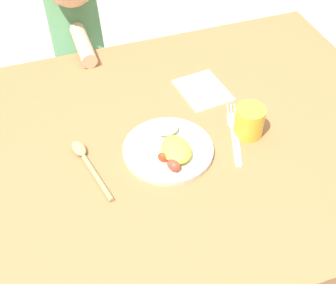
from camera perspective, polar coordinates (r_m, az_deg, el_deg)
The scene contains 8 objects.
ground_plane at distance 1.78m, azimuth -0.35°, elevation -15.93°, with size 8.00×8.00×0.00m, color #AB9E94.
dining_table at distance 1.29m, azimuth -0.46°, elevation -3.23°, with size 1.33×0.95×0.69m.
plate at distance 1.19m, azimuth 0.37°, elevation -0.78°, with size 0.23×0.23×0.05m.
fork at distance 1.25m, azimuth 8.01°, elevation 0.87°, with size 0.10×0.23×0.01m.
spoon at distance 1.19m, azimuth -9.82°, elevation -2.09°, with size 0.07×0.22×0.02m.
drinking_cup at distance 1.24m, azimuth 9.72°, elevation 2.47°, with size 0.08×0.08×0.08m, color gold.
person at distance 1.76m, azimuth -10.58°, elevation 9.97°, with size 0.17×0.37×0.97m.
napkin at distance 1.39m, azimuth 4.21°, elevation 6.23°, with size 0.13×0.16×0.00m, color white.
Camera 1 is at (-0.27, -0.82, 1.55)m, focal length 50.81 mm.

